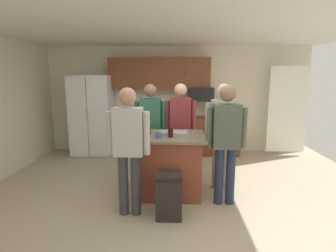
{
  "coord_description": "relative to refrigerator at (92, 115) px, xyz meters",
  "views": [
    {
      "loc": [
        0.04,
        -3.91,
        1.86
      ],
      "look_at": [
        -0.12,
        0.49,
        1.05
      ],
      "focal_mm": 28.68,
      "sensor_mm": 36.0,
      "label": 1
    }
  ],
  "objects": [
    {
      "name": "person_host_foreground",
      "position": [
        2.78,
        -1.96,
        0.07
      ],
      "size": [
        0.57,
        0.23,
        1.75
      ],
      "rotation": [
        0.0,
        0.0,
        -2.88
      ],
      "color": "tan",
      "rests_on": "ground"
    },
    {
      "name": "person_guest_left",
      "position": [
        1.54,
        -1.44,
        0.05
      ],
      "size": [
        0.57,
        0.23,
        1.73
      ],
      "rotation": [
        0.0,
        0.0,
        -1.15
      ],
      "color": "#232D4C",
      "rests_on": "ground"
    },
    {
      "name": "serving_tray",
      "position": [
        1.98,
        -2.13,
        0.03
      ],
      "size": [
        0.44,
        0.3,
        0.04
      ],
      "color": "#B7B7BC",
      "rests_on": "kitchen_island"
    },
    {
      "name": "ceiling",
      "position": [
        2.0,
        -2.38,
        1.65
      ],
      "size": [
        7.04,
        7.04,
        0.0
      ],
      "primitive_type": "plane",
      "color": "white"
    },
    {
      "name": "refrigerator",
      "position": [
        0.0,
        0.0,
        0.0
      ],
      "size": [
        0.95,
        0.76,
        1.9
      ],
      "color": "white",
      "rests_on": "ground"
    },
    {
      "name": "person_guest_right",
      "position": [
        1.4,
        -2.9,
        0.05
      ],
      "size": [
        0.57,
        0.23,
        1.73
      ],
      "rotation": [
        0.0,
        0.0,
        0.97
      ],
      "color": "#383842",
      "rests_on": "ground"
    },
    {
      "name": "person_guest_by_door",
      "position": [
        2.09,
        -1.4,
        0.06
      ],
      "size": [
        0.57,
        0.23,
        1.74
      ],
      "rotation": [
        0.0,
        0.0,
        -1.83
      ],
      "color": "#4C5166",
      "rests_on": "ground"
    },
    {
      "name": "mug_blue_stoneware",
      "position": [
        1.49,
        -2.51,
        0.06
      ],
      "size": [
        0.13,
        0.08,
        0.09
      ],
      "color": "#4C6B99",
      "rests_on": "kitchen_island"
    },
    {
      "name": "microwave_over_range",
      "position": [
        2.6,
        0.12,
        0.5
      ],
      "size": [
        0.56,
        0.4,
        0.32
      ],
      "primitive_type": "cube",
      "color": "black"
    },
    {
      "name": "glass_pilsner",
      "position": [
        1.55,
        -2.08,
        0.08
      ],
      "size": [
        0.06,
        0.06,
        0.13
      ],
      "color": "black",
      "rests_on": "kitchen_island"
    },
    {
      "name": "cabinet_run_upper",
      "position": [
        1.6,
        0.22,
        0.98
      ],
      "size": [
        2.4,
        0.38,
        0.75
      ],
      "color": "brown"
    },
    {
      "name": "back_wall",
      "position": [
        2.0,
        0.42,
        0.35
      ],
      "size": [
        6.4,
        0.1,
        2.6
      ],
      "primitive_type": "cube",
      "color": "beige",
      "rests_on": "ground"
    },
    {
      "name": "cabinet_run_lower",
      "position": [
        2.6,
        0.1,
        -0.5
      ],
      "size": [
        1.8,
        0.63,
        0.9
      ],
      "color": "brown",
      "rests_on": "ground"
    },
    {
      "name": "tumbler_amber",
      "position": [
        1.94,
        -2.34,
        0.08
      ],
      "size": [
        0.07,
        0.07,
        0.14
      ],
      "color": "black",
      "rests_on": "kitchen_island"
    },
    {
      "name": "glass_stout_tall",
      "position": [
        1.59,
        -2.19,
        0.08
      ],
      "size": [
        0.06,
        0.06,
        0.14
      ],
      "color": "black",
      "rests_on": "kitchen_island"
    },
    {
      "name": "floor",
      "position": [
        2.0,
        -2.38,
        -0.95
      ],
      "size": [
        7.04,
        7.04,
        0.0
      ],
      "primitive_type": "plane",
      "color": "#B7A88E",
      "rests_on": "ground"
    },
    {
      "name": "kitchen_island",
      "position": [
        1.88,
        -2.2,
        -0.46
      ],
      "size": [
        1.17,
        0.93,
        0.96
      ],
      "color": "brown",
      "rests_on": "ground"
    },
    {
      "name": "trash_bin",
      "position": [
        1.93,
        -2.94,
        -0.65
      ],
      "size": [
        0.34,
        0.34,
        0.61
      ],
      "color": "black",
      "rests_on": "ground"
    },
    {
      "name": "french_door_window_panel",
      "position": [
        4.6,
        0.02,
        0.15
      ],
      "size": [
        0.9,
        0.06,
        2.0
      ],
      "primitive_type": "cube",
      "color": "white",
      "rests_on": "ground"
    },
    {
      "name": "person_elder_center",
      "position": [
        2.74,
        -2.53,
        0.07
      ],
      "size": [
        0.57,
        0.23,
        1.75
      ],
      "rotation": [
        0.0,
        0.0,
        2.77
      ],
      "color": "#232D4C",
      "rests_on": "ground"
    },
    {
      "name": "mug_ceramic_white",
      "position": [
        1.76,
        -2.41,
        0.06
      ],
      "size": [
        0.13,
        0.09,
        0.09
      ],
      "color": "#4C6B99",
      "rests_on": "kitchen_island"
    }
  ]
}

